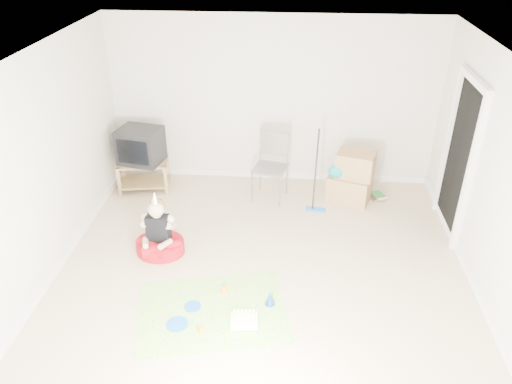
# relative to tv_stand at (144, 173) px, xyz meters

# --- Properties ---
(ground) EXTENTS (5.00, 5.00, 0.00)m
(ground) POSITION_rel_tv_stand_xyz_m (1.98, -1.96, -0.28)
(ground) COLOR #CDB493
(ground) RESTS_ON ground
(doorway_recess) EXTENTS (0.02, 0.90, 2.05)m
(doorway_recess) POSITION_rel_tv_stand_xyz_m (4.46, -0.76, 0.74)
(doorway_recess) COLOR black
(doorway_recess) RESTS_ON ground
(tv_stand) EXTENTS (0.83, 0.59, 0.48)m
(tv_stand) POSITION_rel_tv_stand_xyz_m (0.00, 0.00, 0.00)
(tv_stand) COLOR olive
(tv_stand) RESTS_ON ground
(crt_tv) EXTENTS (0.71, 0.62, 0.53)m
(crt_tv) POSITION_rel_tv_stand_xyz_m (-0.00, 0.00, 0.46)
(crt_tv) COLOR black
(crt_tv) RESTS_ON tv_stand
(folding_chair) EXTENTS (0.56, 0.55, 1.04)m
(folding_chair) POSITION_rel_tv_stand_xyz_m (1.97, -0.14, 0.22)
(folding_chair) COLOR gray
(folding_chair) RESTS_ON ground
(cardboard_boxes) EXTENTS (0.74, 0.65, 0.78)m
(cardboard_boxes) POSITION_rel_tv_stand_xyz_m (3.19, -0.09, 0.09)
(cardboard_boxes) COLOR #A97E52
(cardboard_boxes) RESTS_ON ground
(floor_mop) EXTENTS (0.30, 0.39, 1.16)m
(floor_mop) POSITION_rel_tv_stand_xyz_m (2.67, -0.47, -0.02)
(floor_mop) COLOR blue
(floor_mop) RESTS_ON ground
(book_pile) EXTENTS (0.22, 0.25, 0.10)m
(book_pile) POSITION_rel_tv_stand_xyz_m (3.63, -0.03, -0.23)
(book_pile) COLOR #277633
(book_pile) RESTS_ON ground
(seated_woman) EXTENTS (0.65, 0.65, 0.90)m
(seated_woman) POSITION_rel_tv_stand_xyz_m (0.65, -1.64, -0.09)
(seated_woman) COLOR #AD101A
(seated_woman) RESTS_ON ground
(party_mat) EXTENTS (1.84, 1.50, 0.01)m
(party_mat) POSITION_rel_tv_stand_xyz_m (1.48, -2.68, -0.28)
(party_mat) COLOR #FB3486
(party_mat) RESTS_ON ground
(birthday_cake) EXTENTS (0.31, 0.26, 0.14)m
(birthday_cake) POSITION_rel_tv_stand_xyz_m (1.85, -2.84, -0.24)
(birthday_cake) COLOR white
(birthday_cake) RESTS_ON party_mat
(blue_plate_near) EXTENTS (0.22, 0.22, 0.01)m
(blue_plate_near) POSITION_rel_tv_stand_xyz_m (1.25, -2.62, -0.27)
(blue_plate_near) COLOR blue
(blue_plate_near) RESTS_ON party_mat
(blue_plate_far) EXTENTS (0.27, 0.27, 0.01)m
(blue_plate_far) POSITION_rel_tv_stand_xyz_m (1.14, -2.91, -0.27)
(blue_plate_far) COLOR blue
(blue_plate_far) RESTS_ON party_mat
(orange_cup_near) EXTENTS (0.10, 0.10, 0.08)m
(orange_cup_near) POSITION_rel_tv_stand_xyz_m (1.57, -2.35, -0.24)
(orange_cup_near) COLOR orange
(orange_cup_near) RESTS_ON party_mat
(orange_cup_far) EXTENTS (0.08, 0.08, 0.07)m
(orange_cup_far) POSITION_rel_tv_stand_xyz_m (1.41, -2.99, -0.24)
(orange_cup_far) COLOR orange
(orange_cup_far) RESTS_ON party_mat
(blue_party_hat) EXTENTS (0.14, 0.14, 0.17)m
(blue_party_hat) POSITION_rel_tv_stand_xyz_m (2.11, -2.51, -0.19)
(blue_party_hat) COLOR #1A46B7
(blue_party_hat) RESTS_ON party_mat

